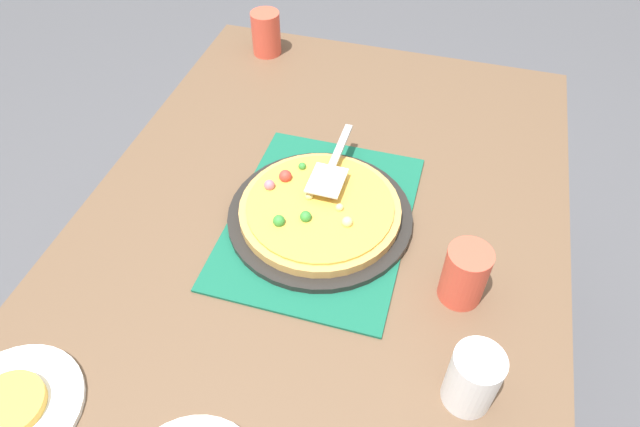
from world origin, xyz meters
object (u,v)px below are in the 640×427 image
at_px(cup_near, 473,379).
at_px(cup_far, 266,33).
at_px(pizza_pan, 320,216).
at_px(cup_corner, 465,275).
at_px(pizza_server, 333,165).
at_px(served_slice_left, 9,404).
at_px(plate_near_left, 13,408).
at_px(pizza, 319,209).

height_order(cup_near, cup_far, same).
bearing_deg(cup_far, pizza_pan, -150.87).
distance_m(cup_corner, pizza_server, 0.36).
distance_m(pizza_pan, served_slice_left, 0.63).
xyz_separation_m(plate_near_left, pizza_server, (0.62, -0.36, 0.06)).
xyz_separation_m(pizza_pan, cup_corner, (-0.11, -0.30, 0.05)).
height_order(pizza_pan, cup_far, cup_far).
distance_m(cup_near, cup_corner, 0.20).
distance_m(plate_near_left, cup_far, 1.11).
relative_size(pizza_pan, served_slice_left, 3.45).
relative_size(pizza, pizza_server, 1.43).
relative_size(served_slice_left, cup_far, 0.92).
height_order(pizza_pan, pizza_server, pizza_server).
height_order(plate_near_left, cup_near, cup_near).
relative_size(served_slice_left, pizza_server, 0.48).
relative_size(plate_near_left, cup_far, 1.83).
bearing_deg(plate_near_left, served_slice_left, 0.00).
xyz_separation_m(served_slice_left, cup_far, (1.11, -0.03, 0.04)).
bearing_deg(pizza_server, cup_corner, -124.50).
bearing_deg(pizza_pan, pizza, 81.77).
relative_size(pizza, served_slice_left, 3.00).
xyz_separation_m(plate_near_left, cup_corner, (0.42, -0.65, 0.06)).
height_order(plate_near_left, cup_corner, cup_corner).
bearing_deg(cup_corner, pizza_pan, 70.37).
height_order(pizza_pan, plate_near_left, pizza_pan).
xyz_separation_m(served_slice_left, cup_near, (0.22, -0.69, 0.04)).
bearing_deg(cup_corner, cup_near, -170.51).
bearing_deg(cup_far, pizza, -150.96).
bearing_deg(cup_near, pizza_pan, 47.57).
bearing_deg(served_slice_left, cup_near, -72.15).
height_order(served_slice_left, cup_near, cup_near).
height_order(pizza_pan, pizza, pizza).
relative_size(cup_near, cup_corner, 1.00).
distance_m(pizza, cup_far, 0.67).
bearing_deg(pizza_pan, pizza_server, -0.74).
height_order(pizza, cup_far, cup_far).
bearing_deg(served_slice_left, pizza, -33.99).
bearing_deg(served_slice_left, plate_near_left, 0.00).
bearing_deg(pizza, served_slice_left, 146.01).
relative_size(pizza_pan, plate_near_left, 1.73).
bearing_deg(pizza, cup_corner, -109.58).
distance_m(plate_near_left, cup_near, 0.72).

